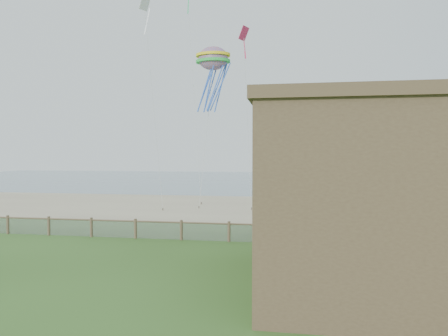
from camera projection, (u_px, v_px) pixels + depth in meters
The scene contains 9 objects.
ground at pixel (148, 267), 18.90m from camera, with size 160.00×160.00×0.00m, color #32521C.
sand_beach at pixel (223, 207), 40.60m from camera, with size 72.00×20.00×0.02m, color tan.
ocean at pixel (257, 179), 84.01m from camera, with size 160.00×68.00×0.02m, color slate.
chainlink_fence at pixel (181, 231), 24.80m from camera, with size 36.20×0.20×1.25m, color brown, non-canonical shape.
motel_deck at pixel (407, 248), 21.74m from camera, with size 15.00×2.00×0.50m, color brown.
picnic_table at pixel (324, 242), 22.45m from camera, with size 2.02×1.53×0.85m, color brown, non-canonical shape.
octopus_kite at pixel (213, 77), 35.57m from camera, with size 3.11×2.19×6.39m, color orange, non-canonical shape.
kite_white at pixel (145, 13), 33.31m from camera, with size 1.06×0.70×2.63m, color white, non-canonical shape.
kite_red at pixel (244, 41), 33.86m from camera, with size 1.17×0.70×2.42m, color #CE244E, non-canonical shape.
Camera 1 is at (6.57, -17.90, 5.36)m, focal length 32.00 mm.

